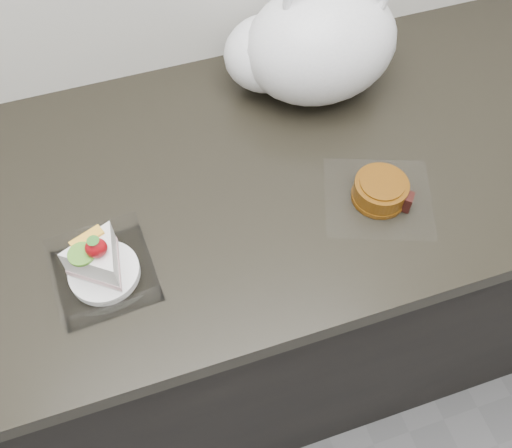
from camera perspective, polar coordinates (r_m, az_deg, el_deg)
counter at (r=1.38m, az=-4.01°, el=-7.45°), size 2.04×0.64×0.90m
cake_tray at (r=0.90m, az=-15.18°, el=-4.11°), size 0.16×0.16×0.12m
mooncake_wrap at (r=0.98m, az=12.37°, el=3.13°), size 0.23×0.22×0.04m
plastic_bag at (r=1.09m, az=5.44°, el=17.34°), size 0.34×0.26×0.26m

